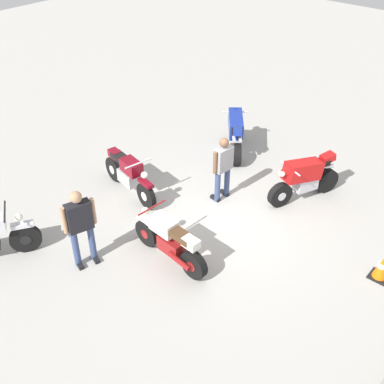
# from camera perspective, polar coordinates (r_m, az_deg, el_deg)

# --- Properties ---
(ground_plane) EXTENTS (40.00, 40.00, 0.00)m
(ground_plane) POSITION_cam_1_polar(r_m,az_deg,el_deg) (10.73, 3.33, -3.15)
(ground_plane) COLOR #ADAAA3
(motorcycle_cream_vintage) EXTENTS (0.70, 1.96, 1.07)m
(motorcycle_cream_vintage) POSITION_cam_1_polar(r_m,az_deg,el_deg) (9.37, -2.70, -5.93)
(motorcycle_cream_vintage) COLOR black
(motorcycle_cream_vintage) RESTS_ON ground
(motorcycle_blue_sportbike) EXTENTS (1.62, 1.40, 1.14)m
(motorcycle_blue_sportbike) POSITION_cam_1_polar(r_m,az_deg,el_deg) (12.96, 5.25, 7.19)
(motorcycle_blue_sportbike) COLOR black
(motorcycle_blue_sportbike) RESTS_ON ground
(motorcycle_red_sportbike) EXTENTS (1.88, 0.97, 1.14)m
(motorcycle_red_sportbike) POSITION_cam_1_polar(r_m,az_deg,el_deg) (11.31, 13.40, 1.77)
(motorcycle_red_sportbike) COLOR black
(motorcycle_red_sportbike) RESTS_ON ground
(motorcycle_maroon_cruiser) EXTENTS (0.80, 2.07, 1.09)m
(motorcycle_maroon_cruiser) POSITION_cam_1_polar(r_m,az_deg,el_deg) (11.33, -7.62, 2.11)
(motorcycle_maroon_cruiser) COLOR black
(motorcycle_maroon_cruiser) RESTS_ON ground
(person_in_black_shirt) EXTENTS (0.65, 0.42, 1.71)m
(person_in_black_shirt) POSITION_cam_1_polar(r_m,az_deg,el_deg) (9.25, -13.30, -3.71)
(person_in_black_shirt) COLOR #384772
(person_in_black_shirt) RESTS_ON ground
(person_in_gray_shirt) EXTENTS (0.64, 0.34, 1.62)m
(person_in_gray_shirt) POSITION_cam_1_polar(r_m,az_deg,el_deg) (10.85, 3.75, 3.21)
(person_in_gray_shirt) COLOR #384772
(person_in_gray_shirt) RESTS_ON ground
(traffic_cone) EXTENTS (0.36, 0.36, 0.53)m
(traffic_cone) POSITION_cam_1_polar(r_m,az_deg,el_deg) (9.84, 21.87, -8.41)
(traffic_cone) COLOR black
(traffic_cone) RESTS_ON ground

